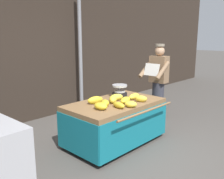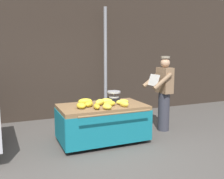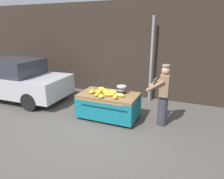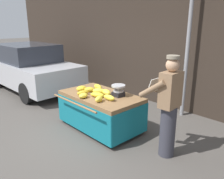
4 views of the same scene
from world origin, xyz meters
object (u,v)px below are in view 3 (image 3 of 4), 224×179
street_pole (151,61)px  banana_bunch_2 (102,89)px  banana_bunch_4 (92,92)px  banana_bunch_3 (109,94)px  banana_bunch_6 (101,96)px  weighing_scale (121,90)px  banana_bunch_7 (97,94)px  banana_bunch_0 (107,92)px  vendor_person (163,95)px  banana_bunch_9 (120,95)px  banana_bunch_5 (99,92)px  banana_bunch_8 (113,92)px  parked_car (16,80)px  banana_bunch_1 (115,97)px  banana_cart (109,101)px

street_pole → banana_bunch_2: street_pole is taller
banana_bunch_2 → banana_bunch_4: (-0.18, -0.32, -0.01)m
banana_bunch_3 → banana_bunch_4: banana_bunch_4 is taller
banana_bunch_2 → banana_bunch_6: (0.24, -0.58, -0.01)m
weighing_scale → banana_bunch_7: 0.74m
banana_bunch_0 → banana_bunch_6: bearing=-90.3°
weighing_scale → vendor_person: bearing=-2.6°
banana_bunch_6 → banana_bunch_9: size_ratio=0.74×
banana_bunch_7 → banana_bunch_9: bearing=15.9°
banana_bunch_4 → banana_bunch_2: bearing=60.8°
banana_bunch_0 → vendor_person: size_ratio=0.15×
street_pole → banana_bunch_7: bearing=-115.4°
banana_bunch_3 → banana_bunch_5: size_ratio=1.32×
banana_bunch_3 → banana_bunch_7: (-0.31, -0.13, -0.00)m
banana_bunch_5 → banana_bunch_9: size_ratio=0.82×
banana_bunch_2 → banana_bunch_6: banana_bunch_2 is taller
banana_bunch_8 → parked_car: 3.99m
banana_bunch_1 → banana_bunch_4: (-0.81, 0.18, -0.00)m
weighing_scale → banana_bunch_0: weighing_scale is taller
vendor_person → street_pole: bearing=112.3°
banana_bunch_3 → banana_bunch_7: 0.34m
street_pole → banana_bunch_2: size_ratio=10.56×
banana_bunch_0 → banana_bunch_4: bearing=-162.3°
weighing_scale → banana_bunch_9: size_ratio=1.02×
street_pole → banana_bunch_5: 2.37m
vendor_person → banana_bunch_4: bearing=-172.3°
banana_bunch_1 → banana_bunch_9: bearing=72.9°
banana_bunch_6 → banana_bunch_9: bearing=32.5°
street_pole → banana_bunch_3: street_pole is taller
weighing_scale → banana_bunch_4: 0.88m
street_pole → banana_bunch_4: street_pole is taller
banana_cart → banana_bunch_7: bearing=-127.8°
street_pole → vendor_person: size_ratio=1.76×
parked_car → banana_bunch_8: bearing=-2.2°
street_pole → vendor_person: 2.02m
banana_bunch_4 → vendor_person: vendor_person is taller
banana_bunch_1 → parked_car: bearing=172.7°
banana_bunch_5 → banana_bunch_7: (0.08, -0.23, -0.01)m
weighing_scale → banana_bunch_7: bearing=-139.3°
banana_bunch_7 → parked_car: 3.69m
banana_bunch_2 → banana_bunch_4: bearing=-119.2°
weighing_scale → parked_car: size_ratio=0.07×
banana_bunch_6 → parked_car: parked_car is taller
weighing_scale → banana_cart: bearing=-150.1°
weighing_scale → banana_bunch_8: weighing_scale is taller
banana_bunch_4 → banana_bunch_9: 0.87m
banana_bunch_1 → banana_bunch_2: bearing=141.7°
weighing_scale → banana_bunch_9: weighing_scale is taller
banana_cart → banana_bunch_1: (0.33, -0.31, 0.27)m
street_pole → parked_car: (-4.70, -1.69, -0.75)m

